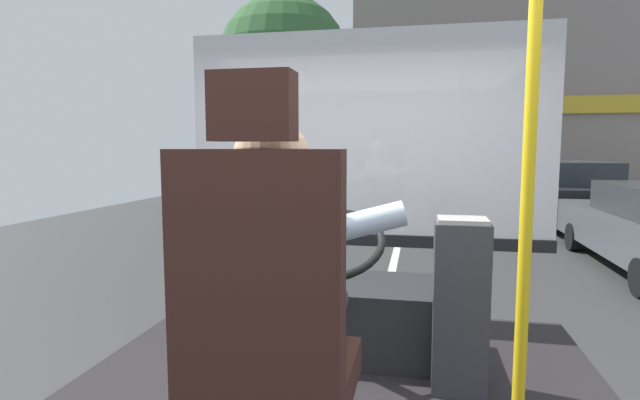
% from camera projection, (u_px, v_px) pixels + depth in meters
% --- Properties ---
extents(ground, '(18.00, 44.00, 0.06)m').
position_uv_depth(ground, '(401.00, 233.00, 10.60)').
color(ground, '#333333').
extents(driver_seat, '(0.48, 0.48, 1.35)m').
position_uv_depth(driver_seat, '(268.00, 342.00, 1.46)').
color(driver_seat, black).
rests_on(driver_seat, bus_floor).
extents(bus_driver, '(0.79, 0.60, 0.75)m').
position_uv_depth(bus_driver, '(280.00, 272.00, 1.57)').
color(bus_driver, '#332D28').
rests_on(bus_driver, driver_seat).
extents(steering_console, '(1.10, 1.01, 0.85)m').
position_uv_depth(steering_console, '(339.00, 313.00, 2.79)').
color(steering_console, black).
rests_on(steering_console, bus_floor).
extents(handrail_pole, '(0.04, 0.04, 2.21)m').
position_uv_depth(handrail_pole, '(529.00, 162.00, 1.67)').
color(handrail_pole, gold).
rests_on(handrail_pole, bus_floor).
extents(fare_box, '(0.25, 0.21, 0.83)m').
position_uv_depth(fare_box, '(460.00, 305.00, 2.33)').
color(fare_box, '#333338').
rests_on(fare_box, bus_floor).
extents(windshield_panel, '(2.50, 0.08, 1.48)m').
position_uv_depth(windshield_panel, '(365.00, 163.00, 3.42)').
color(windshield_panel, silver).
extents(street_tree, '(3.39, 3.39, 5.76)m').
position_uv_depth(street_tree, '(284.00, 62.00, 13.05)').
color(street_tree, '#4C3828').
rests_on(street_tree, ground).
extents(shop_building, '(12.64, 4.29, 8.29)m').
position_uv_depth(shop_building, '(520.00, 87.00, 19.30)').
color(shop_building, gray).
rests_on(shop_building, ground).
extents(parked_car_black, '(1.86, 4.49, 1.48)m').
position_uv_depth(parked_car_black, '(568.00, 191.00, 11.71)').
color(parked_car_black, black).
rests_on(parked_car_black, ground).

